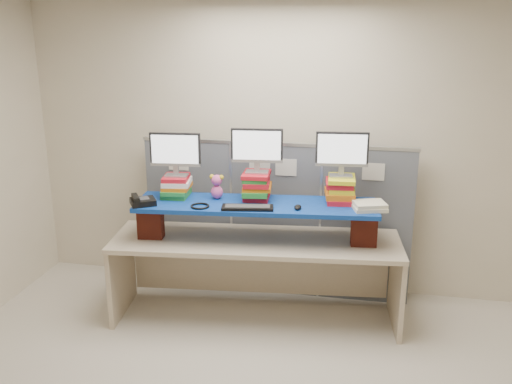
% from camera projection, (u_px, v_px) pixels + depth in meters
% --- Properties ---
extents(room, '(5.00, 4.00, 2.80)m').
position_uv_depth(room, '(231.00, 219.00, 3.66)').
color(room, beige).
rests_on(room, ground).
extents(cubicle_partition, '(2.60, 0.06, 1.53)m').
position_uv_depth(cubicle_partition, '(275.00, 219.00, 5.51)').
color(cubicle_partition, '#50555E').
rests_on(cubicle_partition, ground).
extents(desk, '(2.60, 1.00, 0.77)m').
position_uv_depth(desk, '(256.00, 255.00, 5.06)').
color(desk, '#C1AF93').
rests_on(desk, ground).
extents(brick_pier_left, '(0.23, 0.14, 0.30)m').
position_uv_depth(brick_pier_left, '(151.00, 222.00, 5.00)').
color(brick_pier_left, maroon).
rests_on(brick_pier_left, desk).
extents(brick_pier_right, '(0.23, 0.14, 0.30)m').
position_uv_depth(brick_pier_right, '(364.00, 229.00, 4.84)').
color(brick_pier_right, maroon).
rests_on(brick_pier_right, desk).
extents(blue_board, '(2.12, 0.73, 0.04)m').
position_uv_depth(blue_board, '(256.00, 205.00, 4.92)').
color(blue_board, navy).
rests_on(blue_board, brick_pier_left).
extents(book_stack_left, '(0.28, 0.32, 0.19)m').
position_uv_depth(book_stack_left, '(176.00, 186.00, 5.07)').
color(book_stack_left, '#238634').
rests_on(book_stack_left, blue_board).
extents(book_stack_center, '(0.28, 0.32, 0.24)m').
position_uv_depth(book_stack_center, '(256.00, 186.00, 4.99)').
color(book_stack_center, red).
rests_on(book_stack_center, blue_board).
extents(book_stack_right, '(0.28, 0.34, 0.22)m').
position_uv_depth(book_stack_right, '(340.00, 189.00, 4.93)').
color(book_stack_right, red).
rests_on(book_stack_right, blue_board).
extents(monitor_left, '(0.45, 0.14, 0.39)m').
position_uv_depth(monitor_left, '(175.00, 152.00, 4.97)').
color(monitor_left, '#99989D').
rests_on(monitor_left, book_stack_left).
extents(monitor_center, '(0.45, 0.14, 0.39)m').
position_uv_depth(monitor_center, '(257.00, 148.00, 4.89)').
color(monitor_center, '#99989D').
rests_on(monitor_center, book_stack_center).
extents(monitor_right, '(0.45, 0.14, 0.39)m').
position_uv_depth(monitor_right, '(342.00, 151.00, 4.83)').
color(monitor_right, '#99989D').
rests_on(monitor_right, book_stack_right).
extents(keyboard, '(0.45, 0.21, 0.03)m').
position_uv_depth(keyboard, '(248.00, 207.00, 4.76)').
color(keyboard, black).
rests_on(keyboard, blue_board).
extents(mouse, '(0.06, 0.11, 0.03)m').
position_uv_depth(mouse, '(298.00, 207.00, 4.76)').
color(mouse, black).
rests_on(mouse, blue_board).
extents(desk_phone, '(0.27, 0.26, 0.09)m').
position_uv_depth(desk_phone, '(142.00, 201.00, 4.86)').
color(desk_phone, black).
rests_on(desk_phone, blue_board).
extents(headset, '(0.20, 0.20, 0.02)m').
position_uv_depth(headset, '(200.00, 206.00, 4.81)').
color(headset, black).
rests_on(headset, blue_board).
extents(plush_toy, '(0.13, 0.10, 0.22)m').
position_uv_depth(plush_toy, '(217.00, 186.00, 5.00)').
color(plush_toy, '#D6519B').
rests_on(plush_toy, blue_board).
extents(binder_stack, '(0.32, 0.28, 0.06)m').
position_uv_depth(binder_stack, '(369.00, 206.00, 4.74)').
color(binder_stack, beige).
rests_on(binder_stack, blue_board).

